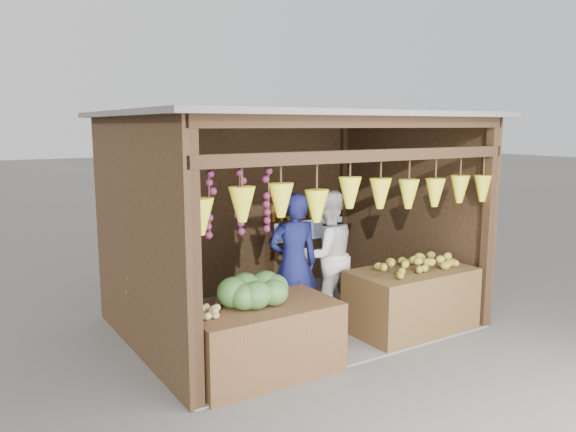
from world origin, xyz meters
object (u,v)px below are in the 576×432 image
(counter_left, at_px, (262,339))
(woman_standing, at_px, (326,255))
(vendor_seated, at_px, (146,279))
(man_standing, at_px, (293,263))
(counter_right, at_px, (411,300))

(counter_left, xyz_separation_m, woman_standing, (1.53, 0.98, 0.49))
(counter_left, xyz_separation_m, vendor_seated, (-0.75, 1.30, 0.44))
(counter_left, bearing_deg, vendor_seated, 120.00)
(man_standing, relative_size, vendor_seated, 1.67)
(man_standing, xyz_separation_m, vendor_seated, (-1.66, 0.49, -0.06))
(counter_right, bearing_deg, man_standing, 148.25)
(counter_right, bearing_deg, counter_left, -178.57)
(counter_left, height_order, man_standing, man_standing)
(counter_left, bearing_deg, woman_standing, 32.65)
(counter_left, bearing_deg, counter_right, 1.43)
(counter_right, bearing_deg, vendor_seated, 156.67)
(counter_left, height_order, woman_standing, woman_standing)
(counter_right, height_order, man_standing, man_standing)
(counter_right, xyz_separation_m, woman_standing, (-0.61, 0.92, 0.46))
(counter_left, height_order, vendor_seated, vendor_seated)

